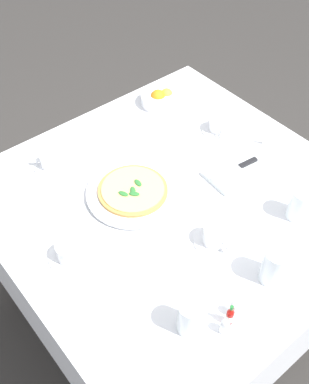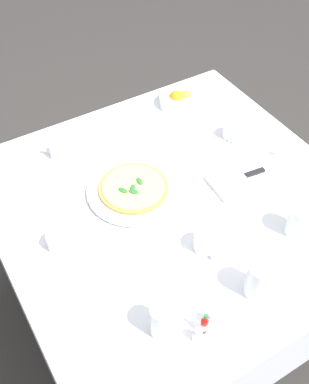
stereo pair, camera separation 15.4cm
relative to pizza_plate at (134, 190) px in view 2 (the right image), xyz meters
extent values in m
plane|color=#33302D|center=(-0.10, 0.10, -0.75)|extent=(8.00, 8.00, 0.00)
cube|color=white|center=(-0.10, 0.10, -0.02)|extent=(1.16, 1.16, 0.02)
cube|color=white|center=(-0.10, -0.47, -0.17)|extent=(1.16, 0.01, 0.28)
cube|color=white|center=(-0.10, 0.67, -0.17)|extent=(1.16, 0.01, 0.28)
cube|color=white|center=(-0.68, 0.10, -0.17)|extent=(0.01, 1.16, 0.28)
cube|color=white|center=(0.47, 0.10, -0.17)|extent=(0.01, 1.16, 0.28)
cylinder|color=brown|center=(-0.59, -0.38, -0.39)|extent=(0.06, 0.06, 0.72)
cylinder|color=brown|center=(0.38, -0.38, -0.39)|extent=(0.06, 0.06, 0.72)
cylinder|color=white|center=(0.00, 0.00, -0.01)|extent=(0.19, 0.19, 0.01)
cylinder|color=white|center=(0.00, 0.00, 0.00)|extent=(0.32, 0.32, 0.01)
cylinder|color=#C68E47|center=(0.00, 0.00, 0.01)|extent=(0.24, 0.24, 0.01)
cylinder|color=#EFD17A|center=(0.00, 0.00, 0.02)|extent=(0.21, 0.21, 0.00)
ellipsoid|color=#2D7533|center=(0.01, 0.03, 0.02)|extent=(0.04, 0.04, 0.01)
ellipsoid|color=#2D7533|center=(-0.03, -0.01, 0.02)|extent=(0.02, 0.04, 0.01)
ellipsoid|color=#2D7533|center=(0.01, 0.01, 0.02)|extent=(0.03, 0.04, 0.01)
ellipsoid|color=#2D7533|center=(0.04, 0.00, 0.02)|extent=(0.03, 0.04, 0.01)
cylinder|color=white|center=(0.14, -0.30, -0.01)|extent=(0.13, 0.13, 0.01)
cylinder|color=white|center=(0.14, -0.30, 0.02)|extent=(0.08, 0.08, 0.05)
torus|color=white|center=(0.18, -0.33, 0.02)|extent=(0.03, 0.03, 0.03)
cylinder|color=black|center=(0.14, -0.30, 0.04)|extent=(0.07, 0.07, 0.00)
cylinder|color=white|center=(-0.07, 0.32, -0.01)|extent=(0.13, 0.13, 0.01)
cylinder|color=white|center=(-0.07, 0.32, 0.03)|extent=(0.08, 0.08, 0.06)
torus|color=white|center=(-0.07, 0.37, 0.03)|extent=(0.01, 0.04, 0.03)
cylinder|color=black|center=(-0.07, 0.32, 0.05)|extent=(0.07, 0.07, 0.00)
cylinder|color=white|center=(0.30, 0.08, -0.01)|extent=(0.13, 0.13, 0.01)
cylinder|color=white|center=(0.30, 0.08, 0.02)|extent=(0.08, 0.08, 0.06)
torus|color=white|center=(0.27, 0.04, 0.03)|extent=(0.03, 0.03, 0.03)
cylinder|color=black|center=(0.30, 0.08, 0.05)|extent=(0.07, 0.07, 0.00)
cylinder|color=white|center=(-0.46, -0.06, -0.01)|extent=(0.13, 0.13, 0.01)
cylinder|color=white|center=(-0.46, -0.06, 0.02)|extent=(0.08, 0.08, 0.05)
torus|color=white|center=(-0.44, -0.02, 0.02)|extent=(0.02, 0.03, 0.03)
cylinder|color=black|center=(-0.46, -0.06, 0.04)|extent=(0.07, 0.07, 0.00)
cylinder|color=white|center=(-0.35, 0.41, 0.04)|extent=(0.07, 0.07, 0.11)
cylinder|color=silver|center=(-0.35, 0.41, 0.03)|extent=(0.06, 0.06, 0.08)
cylinder|color=white|center=(-0.11, 0.51, 0.05)|extent=(0.08, 0.08, 0.12)
cylinder|color=silver|center=(-0.11, 0.51, 0.03)|extent=(0.07, 0.07, 0.08)
cylinder|color=white|center=(0.18, 0.48, 0.05)|extent=(0.07, 0.07, 0.11)
cylinder|color=silver|center=(0.18, 0.48, 0.02)|extent=(0.06, 0.06, 0.06)
cube|color=white|center=(-0.35, 0.15, 0.00)|extent=(0.23, 0.14, 0.02)
cube|color=silver|center=(-0.30, 0.14, 0.01)|extent=(0.12, 0.03, 0.01)
cube|color=black|center=(-0.40, 0.15, 0.01)|extent=(0.08, 0.03, 0.01)
cylinder|color=white|center=(-0.40, -0.34, 0.01)|extent=(0.15, 0.15, 0.04)
sphere|color=orange|center=(-0.39, -0.34, 0.02)|extent=(0.06, 0.06, 0.06)
sphere|color=yellow|center=(-0.43, -0.33, 0.03)|extent=(0.05, 0.05, 0.05)
cylinder|color=#B7140F|center=(0.09, 0.53, 0.02)|extent=(0.02, 0.02, 0.05)
cylinder|color=white|center=(0.09, 0.53, 0.02)|extent=(0.02, 0.02, 0.02)
cone|color=#B7140F|center=(0.09, 0.53, 0.05)|extent=(0.02, 0.02, 0.02)
cylinder|color=#1E722D|center=(0.09, 0.53, 0.07)|extent=(0.01, 0.01, 0.01)
cylinder|color=white|center=(0.11, 0.54, 0.01)|extent=(0.03, 0.03, 0.04)
cylinder|color=white|center=(0.11, 0.54, 0.00)|extent=(0.02, 0.02, 0.03)
sphere|color=silver|center=(0.11, 0.54, 0.03)|extent=(0.02, 0.02, 0.02)
cylinder|color=white|center=(0.06, 0.52, 0.01)|extent=(0.03, 0.03, 0.04)
cylinder|color=#38332D|center=(0.06, 0.52, 0.00)|extent=(0.02, 0.02, 0.03)
sphere|color=silver|center=(0.06, 0.52, 0.03)|extent=(0.02, 0.02, 0.02)
cube|color=white|center=(-0.56, 0.14, 0.02)|extent=(0.06, 0.07, 0.06)
camera|label=1|loc=(0.62, 0.87, 1.14)|focal=43.34mm
camera|label=2|loc=(0.49, 0.96, 1.14)|focal=43.34mm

